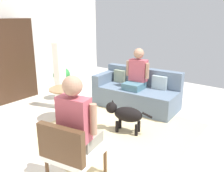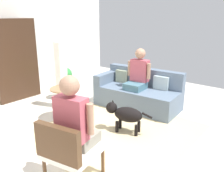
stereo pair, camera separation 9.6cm
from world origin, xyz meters
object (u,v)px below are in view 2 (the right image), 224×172
at_px(couch, 137,93).
at_px(armchair, 67,149).
at_px(round_end_table, 65,98).
at_px(potted_plant, 64,79).
at_px(column_lamp, 61,76).
at_px(person_on_couch, 138,73).
at_px(dog, 125,114).
at_px(armoire_cabinet, 12,59).
at_px(person_on_armchair, 74,119).

height_order(couch, armchair, armchair).
bearing_deg(round_end_table, potted_plant, 51.36).
bearing_deg(column_lamp, armchair, -127.83).
distance_m(round_end_table, potted_plant, 1.21).
xyz_separation_m(person_on_couch, column_lamp, (-1.04, 1.24, -0.07)).
bearing_deg(dog, column_lamp, 88.27).
xyz_separation_m(dog, armoire_cabinet, (-0.25, 3.13, 0.60)).
distance_m(couch, potted_plant, 1.77).
relative_size(potted_plant, armoire_cabinet, 0.41).
height_order(person_on_couch, person_on_armchair, person_on_armchair).
relative_size(couch, dog, 2.31).
xyz_separation_m(couch, person_on_armchair, (-2.49, -0.77, 0.50)).
distance_m(armchair, round_end_table, 1.89).
bearing_deg(person_on_couch, potted_plant, 111.41).
bearing_deg(column_lamp, armoire_cabinet, 101.90).
xyz_separation_m(dog, potted_plant, (0.44, 2.12, 0.16)).
relative_size(couch, column_lamp, 1.30).
bearing_deg(potted_plant, person_on_armchair, -127.12).
height_order(person_on_couch, armoire_cabinet, armoire_cabinet).
relative_size(armchair, potted_plant, 1.08).
relative_size(person_on_couch, dog, 1.05).
relative_size(couch, person_on_couch, 2.19).
bearing_deg(potted_plant, round_end_table, -128.64).
xyz_separation_m(armchair, potted_plant, (1.94, 2.41, 0.01)).
bearing_deg(couch, potted_plant, 113.08).
bearing_deg(potted_plant, person_on_couch, -68.59).
bearing_deg(potted_plant, column_lamp, -133.61).
xyz_separation_m(column_lamp, armoire_cabinet, (-0.30, 1.42, 0.23)).
distance_m(round_end_table, column_lamp, 0.69).
height_order(dog, armoire_cabinet, armoire_cabinet).
height_order(couch, round_end_table, couch).
xyz_separation_m(round_end_table, dog, (0.31, -1.18, -0.10)).
xyz_separation_m(couch, column_lamp, (-1.08, 1.20, 0.40)).
height_order(armchair, potted_plant, armchair).
xyz_separation_m(person_on_armchair, round_end_table, (1.05, 1.44, -0.37)).
relative_size(person_on_couch, round_end_table, 1.33).
xyz_separation_m(armchair, column_lamp, (1.55, 2.00, 0.22)).
height_order(couch, column_lamp, column_lamp).
distance_m(column_lamp, armoire_cabinet, 1.47).
bearing_deg(potted_plant, armoire_cabinet, 124.43).
bearing_deg(potted_plant, couch, -66.92).
height_order(person_on_armchair, round_end_table, person_on_armchair).
height_order(round_end_table, column_lamp, column_lamp).
relative_size(dog, armoire_cabinet, 0.43).
bearing_deg(person_on_couch, column_lamp, 129.99).
distance_m(potted_plant, column_lamp, 0.61).
relative_size(couch, armchair, 2.21).
distance_m(armchair, column_lamp, 2.54).
xyz_separation_m(couch, potted_plant, (-0.69, 1.62, 0.19)).
relative_size(round_end_table, dog, 0.79).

